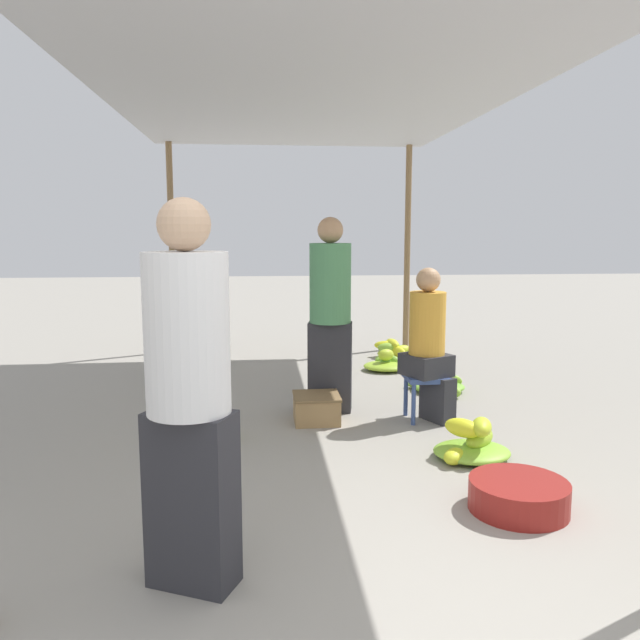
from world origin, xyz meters
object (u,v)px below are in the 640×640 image
(basin_black, at_px, (519,496))
(banana_pile_right_3, at_px, (439,385))
(banana_pile_right_1, at_px, (393,349))
(crate_near, at_px, (316,408))
(banana_pile_right_2, at_px, (472,445))
(stool, at_px, (426,384))
(shopper_walking_mid, at_px, (330,312))
(vendor_foreground, at_px, (189,391))
(banana_pile_right_0, at_px, (386,363))
(banana_pile_left_0, at_px, (205,430))
(banana_pile_left_1, at_px, (200,362))
(vendor_seated, at_px, (429,342))

(basin_black, xyz_separation_m, banana_pile_right_3, (0.31, 2.66, -0.02))
(banana_pile_right_1, bearing_deg, crate_near, -115.07)
(banana_pile_right_2, bearing_deg, banana_pile_right_1, 86.77)
(banana_pile_right_3, height_order, crate_near, crate_near)
(basin_black, distance_m, banana_pile_right_1, 4.35)
(stool, distance_m, shopper_walking_mid, 1.02)
(vendor_foreground, height_order, stool, vendor_foreground)
(banana_pile_right_2, distance_m, banana_pile_right_3, 1.87)
(basin_black, relative_size, banana_pile_right_0, 1.05)
(banana_pile_right_1, height_order, shopper_walking_mid, shopper_walking_mid)
(banana_pile_right_0, bearing_deg, stool, -91.81)
(banana_pile_right_0, xyz_separation_m, banana_pile_right_3, (0.32, -1.01, -0.01))
(vendor_foreground, height_order, banana_pile_left_0, vendor_foreground)
(crate_near, bearing_deg, basin_black, -60.88)
(crate_near, xyz_separation_m, shopper_walking_mid, (0.15, 0.32, 0.77))
(banana_pile_left_0, distance_m, shopper_walking_mid, 1.48)
(banana_pile_right_3, bearing_deg, basin_black, -96.69)
(banana_pile_left_1, xyz_separation_m, banana_pile_right_2, (2.16, -3.15, 0.04))
(crate_near, bearing_deg, banana_pile_right_2, -43.91)
(banana_pile_right_2, xyz_separation_m, banana_pile_right_3, (0.30, 1.84, -0.04))
(banana_pile_right_1, bearing_deg, basin_black, -92.75)
(banana_pile_left_0, relative_size, banana_pile_right_1, 0.92)
(banana_pile_left_0, relative_size, banana_pile_left_1, 0.90)
(stool, distance_m, banana_pile_left_1, 3.05)
(basin_black, distance_m, crate_near, 2.04)
(banana_pile_left_0, xyz_separation_m, banana_pile_right_2, (1.89, -0.61, 0.03))
(banana_pile_right_0, xyz_separation_m, banana_pile_right_2, (0.02, -2.85, 0.03))
(basin_black, relative_size, banana_pile_left_0, 1.21)
(vendor_seated, relative_size, banana_pile_right_0, 2.41)
(stool, bearing_deg, crate_near, 177.94)
(stool, height_order, banana_pile_right_0, stool)
(vendor_seated, relative_size, banana_pile_left_0, 2.76)
(banana_pile_right_0, distance_m, banana_pile_right_3, 1.06)
(banana_pile_right_2, bearing_deg, banana_pile_right_3, 80.68)
(vendor_foreground, bearing_deg, banana_pile_left_0, 93.34)
(banana_pile_right_0, xyz_separation_m, shopper_walking_mid, (-0.83, -1.56, 0.81))
(banana_pile_left_1, bearing_deg, crate_near, -62.08)
(vendor_seated, bearing_deg, shopper_walking_mid, 155.09)
(banana_pile_left_0, bearing_deg, stool, 9.98)
(shopper_walking_mid, bearing_deg, banana_pile_left_1, 125.07)
(banana_pile_left_1, relative_size, banana_pile_right_0, 0.97)
(vendor_seated, distance_m, banana_pile_right_1, 2.68)
(crate_near, bearing_deg, shopper_walking_mid, 65.10)
(vendor_seated, xyz_separation_m, crate_near, (-0.93, 0.04, -0.55))
(basin_black, bearing_deg, stool, 92.39)
(banana_pile_left_0, height_order, banana_pile_right_0, banana_pile_right_0)
(vendor_seated, height_order, banana_pile_right_0, vendor_seated)
(vendor_seated, distance_m, basin_black, 1.83)
(basin_black, bearing_deg, banana_pile_right_3, 83.31)
(banana_pile_left_0, height_order, banana_pile_right_3, banana_pile_right_3)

